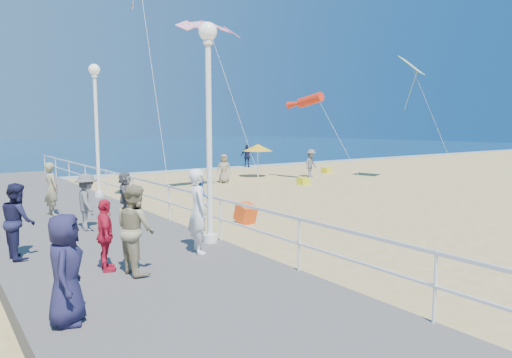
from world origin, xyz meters
TOP-DOWN VIEW (x-y plane):
  - ground at (0.00, 0.00)m, footprint 160.00×160.00m
  - ocean at (0.00, 65.00)m, footprint 160.00×90.00m
  - surf_line at (0.00, 20.50)m, footprint 160.00×1.20m
  - boardwalk at (-7.50, 0.00)m, footprint 5.00×44.00m
  - railing at (-5.05, 0.00)m, footprint 0.05×42.00m
  - lamp_post_mid at (-5.35, 0.00)m, footprint 0.44×0.44m
  - lamp_post_far at (-5.35, 9.00)m, footprint 0.44×0.44m
  - woman_holding_toddler at (-6.03, -0.66)m, footprint 0.62×0.79m
  - toddler_held at (-5.88, -0.51)m, footprint 0.41×0.48m
  - spectator_1 at (-7.73, -1.24)m, footprint 0.73×0.90m
  - spectator_2 at (-7.45, 3.12)m, footprint 0.66×1.07m
  - spectator_3 at (-8.18, -0.77)m, footprint 0.52×0.90m
  - spectator_4 at (-9.42, -2.89)m, footprint 0.79×0.94m
  - spectator_5 at (-5.84, 4.59)m, footprint 0.89×1.37m
  - spectator_6 at (-7.76, 5.97)m, footprint 0.53×0.70m
  - spectator_7 at (-9.43, 1.25)m, footprint 0.68×0.85m
  - beach_walker_a at (9.04, 11.95)m, footprint 1.31×1.01m
  - beach_walker_b at (9.62, 19.99)m, footprint 1.02×1.09m
  - beach_walker_c at (2.87, 12.60)m, footprint 0.96×0.92m
  - box_kite at (-2.40, 2.74)m, footprint 0.59×0.74m
  - beach_umbrella at (6.14, 13.79)m, footprint 1.90×1.90m
  - beach_chair_left at (6.09, 9.35)m, footprint 0.55×0.55m
  - beach_chair_right at (11.69, 13.21)m, footprint 0.55×0.55m
  - kite_parafoil at (-0.15, 8.84)m, footprint 3.07×0.94m
  - kite_windsock at (7.36, 10.26)m, footprint 1.02×2.76m
  - kite_diamond_multi at (12.12, 6.88)m, footprint 1.95×1.77m

SIDE VIEW (x-z plane):
  - ground at x=0.00m, z-range 0.00..0.00m
  - ocean at x=0.00m, z-range -0.01..0.04m
  - surf_line at x=0.00m, z-range 0.01..0.05m
  - boardwalk at x=-7.50m, z-range 0.00..0.40m
  - beach_chair_left at x=6.09m, z-range 0.00..0.40m
  - beach_chair_right at x=11.69m, z-range 0.00..0.40m
  - box_kite at x=-2.40m, z-range -0.07..0.67m
  - beach_walker_c at x=2.87m, z-range 0.00..1.66m
  - beach_walker_a at x=9.04m, z-range 0.00..1.79m
  - beach_walker_b at x=9.62m, z-range 0.00..1.80m
  - spectator_5 at x=-5.84m, z-range 0.40..1.81m
  - spectator_3 at x=-8.18m, z-range 0.40..1.85m
  - spectator_2 at x=-7.45m, z-range 0.40..1.98m
  - spectator_4 at x=-9.42m, z-range 0.40..2.04m
  - spectator_7 at x=-9.43m, z-range 0.40..2.06m
  - railing at x=-5.05m, z-range 0.98..1.53m
  - spectator_6 at x=-7.76m, z-range 0.40..2.12m
  - spectator_1 at x=-7.73m, z-range 0.40..2.16m
  - woman_holding_toddler at x=-6.03m, z-range 0.40..2.32m
  - toddler_held at x=-5.88m, z-range 1.25..2.09m
  - beach_umbrella at x=6.14m, z-range 0.84..2.98m
  - lamp_post_mid at x=-5.35m, z-range 1.00..6.32m
  - lamp_post_far at x=-5.35m, z-range 1.00..6.32m
  - kite_windsock at x=7.36m, z-range 4.23..5.33m
  - kite_diamond_multi at x=12.12m, z-range 6.24..7.26m
  - kite_parafoil at x=-0.15m, z-range 7.52..8.18m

